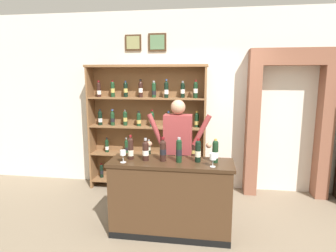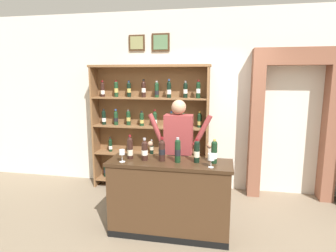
{
  "view_description": "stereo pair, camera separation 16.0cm",
  "coord_description": "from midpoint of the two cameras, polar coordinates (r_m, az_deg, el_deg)",
  "views": [
    {
      "loc": [
        0.34,
        -3.35,
        1.99
      ],
      "look_at": [
        -0.21,
        0.33,
        1.34
      ],
      "focal_mm": 30.42,
      "sensor_mm": 36.0,
      "label": 1
    },
    {
      "loc": [
        0.5,
        -3.33,
        1.99
      ],
      "look_at": [
        -0.21,
        0.33,
        1.34
      ],
      "focal_mm": 30.42,
      "sensor_mm": 36.0,
      "label": 2
    }
  ],
  "objects": [
    {
      "name": "wine_glass_center",
      "position": [
        3.33,
        10.02,
        -6.29
      ],
      "size": [
        0.08,
        0.08,
        0.16
      ],
      "color": "silver",
      "rests_on": "tasting_counter"
    },
    {
      "name": "wine_glass_spare",
      "position": [
        3.52,
        -7.93,
        -5.4
      ],
      "size": [
        0.07,
        0.07,
        0.15
      ],
      "color": "silver",
      "rests_on": "tasting_counter"
    },
    {
      "name": "back_wall",
      "position": [
        5.1,
        6.29,
        4.95
      ],
      "size": [
        12.0,
        0.19,
        3.1
      ],
      "color": "silver",
      "rests_on": "ground"
    },
    {
      "name": "tasting_bottle_brunello",
      "position": [
        3.52,
        0.09,
        -4.79
      ],
      "size": [
        0.08,
        0.08,
        0.3
      ],
      "color": "black",
      "rests_on": "tasting_counter"
    },
    {
      "name": "wine_shelf",
      "position": [
        4.98,
        -2.7,
        0.37
      ],
      "size": [
        2.08,
        0.33,
        2.18
      ],
      "color": "brown",
      "rests_on": "ground"
    },
    {
      "name": "tasting_bottle_riserva",
      "position": [
        3.56,
        -3.42,
        -4.83
      ],
      "size": [
        0.08,
        0.08,
        0.28
      ],
      "color": "black",
      "rests_on": "tasting_counter"
    },
    {
      "name": "tasting_counter",
      "position": [
        3.71,
        1.6,
        -14.17
      ],
      "size": [
        1.54,
        0.51,
        0.95
      ],
      "color": "#422B19",
      "rests_on": "ground"
    },
    {
      "name": "tasting_bottle_chianti",
      "position": [
        3.49,
        7.1,
        -5.02
      ],
      "size": [
        0.07,
        0.07,
        0.3
      ],
      "color": "black",
      "rests_on": "tasting_counter"
    },
    {
      "name": "tasting_bottle_vin_santo",
      "position": [
        3.47,
        3.27,
        -4.85
      ],
      "size": [
        0.07,
        0.07,
        0.31
      ],
      "color": "black",
      "rests_on": "tasting_counter"
    },
    {
      "name": "archway_doorway",
      "position": [
        5.11,
        24.38,
        1.71
      ],
      "size": [
        1.33,
        0.45,
        2.43
      ],
      "color": "brown",
      "rests_on": "ground"
    },
    {
      "name": "shopkeeper",
      "position": [
        4.06,
        3.25,
        -3.72
      ],
      "size": [
        0.93,
        0.22,
        1.67
      ],
      "color": "#2D3347",
      "rests_on": "ground"
    },
    {
      "name": "ground_plane",
      "position": [
        3.92,
        3.56,
        -20.8
      ],
      "size": [
        14.0,
        14.0,
        0.02
      ],
      "primitive_type": "cube",
      "color": "#7A6B56"
    },
    {
      "name": "tasting_bottle_bianco",
      "position": [
        3.63,
        -6.36,
        -4.44
      ],
      "size": [
        0.07,
        0.07,
        0.31
      ],
      "color": "black",
      "rests_on": "tasting_counter"
    },
    {
      "name": "tasting_bottle_grappa",
      "position": [
        3.49,
        10.54,
        -5.12
      ],
      "size": [
        0.07,
        0.07,
        0.3
      ],
      "color": "black",
      "rests_on": "tasting_counter"
    }
  ]
}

